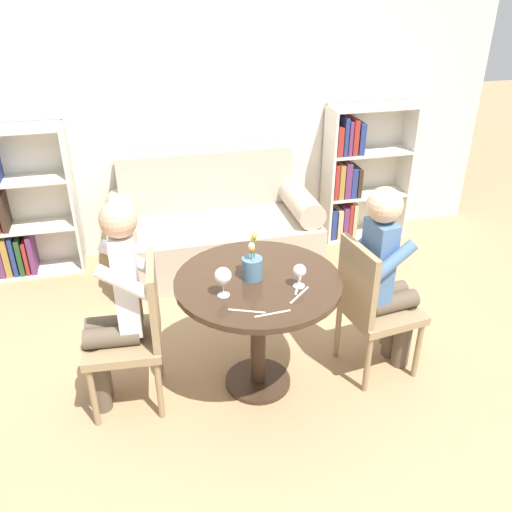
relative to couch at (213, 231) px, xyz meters
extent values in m
plane|color=tan|center=(0.00, -1.54, -0.31)|extent=(16.00, 16.00, 0.00)
cube|color=silver|center=(0.00, 0.43, 1.04)|extent=(5.20, 0.05, 2.70)
cylinder|color=#382619|center=(0.00, -1.54, 0.42)|extent=(0.94, 0.94, 0.03)
cylinder|color=#382619|center=(0.00, -1.54, 0.06)|extent=(0.09, 0.09, 0.68)
cylinder|color=#382619|center=(0.00, -1.54, -0.30)|extent=(0.40, 0.40, 0.03)
cube|color=#B7A893|center=(0.00, -0.05, -0.10)|extent=(1.68, 0.80, 0.42)
cube|color=#B7A893|center=(0.00, 0.27, 0.36)|extent=(1.46, 0.16, 0.50)
cylinder|color=#B7A893|center=(-0.73, -0.05, 0.22)|extent=(0.22, 0.72, 0.22)
cylinder|color=#B7A893|center=(0.73, -0.05, 0.22)|extent=(0.22, 0.72, 0.22)
cube|color=silver|center=(-1.46, 0.37, 0.30)|extent=(0.77, 0.02, 1.21)
cube|color=silver|center=(-1.09, 0.24, 0.30)|extent=(0.02, 0.28, 1.21)
cube|color=silver|center=(-1.46, 0.24, -0.30)|extent=(0.72, 0.28, 0.02)
cube|color=silver|center=(-1.46, 0.24, 0.10)|extent=(0.72, 0.28, 0.02)
cube|color=silver|center=(-1.46, 0.24, 0.49)|extent=(0.72, 0.28, 0.02)
cube|color=silver|center=(-1.46, 0.24, 0.89)|extent=(0.72, 0.28, 0.02)
cube|color=#602D5B|center=(-1.72, 0.23, -0.14)|extent=(0.05, 0.23, 0.29)
cube|color=olive|center=(-1.67, 0.23, -0.12)|extent=(0.05, 0.23, 0.33)
cube|color=navy|center=(-1.61, 0.23, -0.12)|extent=(0.03, 0.23, 0.34)
cube|color=#234723|center=(-1.57, 0.23, -0.13)|extent=(0.04, 0.23, 0.31)
cube|color=maroon|center=(-1.52, 0.23, -0.15)|extent=(0.03, 0.23, 0.28)
cube|color=#602D5B|center=(-1.48, 0.23, -0.12)|extent=(0.04, 0.23, 0.33)
cube|color=#332319|center=(-1.61, 0.23, 0.26)|extent=(0.04, 0.23, 0.30)
cube|color=silver|center=(1.46, 0.37, 0.30)|extent=(0.77, 0.02, 1.21)
cube|color=silver|center=(1.09, 0.24, 0.30)|extent=(0.02, 0.28, 1.21)
cube|color=silver|center=(1.83, 0.24, 0.30)|extent=(0.02, 0.28, 1.21)
cube|color=silver|center=(1.46, 0.24, -0.30)|extent=(0.72, 0.28, 0.02)
cube|color=silver|center=(1.46, 0.24, 0.10)|extent=(0.72, 0.28, 0.02)
cube|color=silver|center=(1.46, 0.24, 0.49)|extent=(0.72, 0.28, 0.02)
cube|color=silver|center=(1.46, 0.24, 0.89)|extent=(0.72, 0.28, 0.02)
cube|color=navy|center=(1.14, 0.23, -0.15)|extent=(0.05, 0.23, 0.29)
cube|color=tan|center=(1.20, 0.23, -0.15)|extent=(0.05, 0.23, 0.28)
cube|color=#602D5B|center=(1.25, 0.23, -0.14)|extent=(0.05, 0.23, 0.30)
cube|color=maroon|center=(1.30, 0.23, -0.12)|extent=(0.03, 0.23, 0.33)
cube|color=tan|center=(1.34, 0.23, -0.13)|extent=(0.04, 0.23, 0.33)
cube|color=maroon|center=(1.13, 0.23, 0.27)|extent=(0.04, 0.23, 0.32)
cube|color=olive|center=(1.18, 0.23, 0.27)|extent=(0.05, 0.23, 0.32)
cube|color=#602D5B|center=(1.24, 0.23, 0.27)|extent=(0.05, 0.23, 0.33)
cube|color=navy|center=(1.30, 0.23, 0.24)|extent=(0.05, 0.23, 0.27)
cube|color=#332319|center=(1.36, 0.23, 0.24)|extent=(0.04, 0.23, 0.26)
cube|color=maroon|center=(1.14, 0.23, 0.63)|extent=(0.05, 0.23, 0.25)
cube|color=navy|center=(1.19, 0.23, 0.67)|extent=(0.03, 0.23, 0.33)
cube|color=#602D5B|center=(1.23, 0.23, 0.65)|extent=(0.03, 0.23, 0.30)
cube|color=maroon|center=(1.28, 0.23, 0.66)|extent=(0.05, 0.23, 0.30)
cube|color=navy|center=(1.34, 0.23, 0.64)|extent=(0.05, 0.23, 0.27)
cylinder|color=#937A56|center=(-0.93, -1.30, -0.11)|extent=(0.04, 0.04, 0.40)
cylinder|color=#937A56|center=(-0.96, -1.66, -0.11)|extent=(0.04, 0.04, 0.40)
cylinder|color=#937A56|center=(-0.57, -1.33, -0.11)|extent=(0.04, 0.04, 0.40)
cylinder|color=#937A56|center=(-0.60, -1.69, -0.11)|extent=(0.04, 0.04, 0.40)
cube|color=#937A56|center=(-0.77, -1.49, 0.11)|extent=(0.45, 0.45, 0.05)
cube|color=#937A56|center=(-0.58, -1.51, 0.36)|extent=(0.07, 0.38, 0.45)
cylinder|color=#937A56|center=(0.97, -1.72, -0.11)|extent=(0.04, 0.04, 0.40)
cylinder|color=#937A56|center=(0.92, -1.36, -0.11)|extent=(0.04, 0.04, 0.40)
cylinder|color=#937A56|center=(0.61, -1.76, -0.11)|extent=(0.04, 0.04, 0.40)
cylinder|color=#937A56|center=(0.57, -1.41, -0.11)|extent=(0.04, 0.04, 0.40)
cube|color=#937A56|center=(0.77, -1.56, 0.11)|extent=(0.47, 0.47, 0.05)
cube|color=#937A56|center=(0.58, -1.59, 0.36)|extent=(0.09, 0.38, 0.45)
cylinder|color=brown|center=(-0.92, -1.42, -0.09)|extent=(0.11, 0.11, 0.45)
cylinder|color=brown|center=(-0.93, -1.53, -0.09)|extent=(0.11, 0.11, 0.45)
cylinder|color=brown|center=(-0.81, -1.43, 0.19)|extent=(0.31, 0.13, 0.11)
cylinder|color=brown|center=(-0.82, -1.54, 0.19)|extent=(0.31, 0.13, 0.11)
cube|color=white|center=(-0.71, -1.49, 0.48)|extent=(0.13, 0.21, 0.57)
cylinder|color=white|center=(-0.70, -1.36, 0.57)|extent=(0.29, 0.09, 0.23)
cylinder|color=white|center=(-0.72, -1.63, 0.57)|extent=(0.29, 0.09, 0.23)
sphere|color=tan|center=(-0.71, -1.49, 0.86)|extent=(0.19, 0.19, 0.19)
cylinder|color=brown|center=(0.93, -1.59, -0.09)|extent=(0.11, 0.11, 0.45)
cylinder|color=brown|center=(0.92, -1.48, -0.09)|extent=(0.11, 0.11, 0.45)
cylinder|color=brown|center=(0.82, -1.60, 0.19)|extent=(0.31, 0.15, 0.11)
cylinder|color=brown|center=(0.81, -1.49, 0.19)|extent=(0.31, 0.15, 0.11)
cube|color=#4C709E|center=(0.71, -1.56, 0.45)|extent=(0.15, 0.21, 0.52)
cylinder|color=#4C709E|center=(0.72, -1.70, 0.53)|extent=(0.29, 0.11, 0.23)
cylinder|color=#4C709E|center=(0.69, -1.43, 0.53)|extent=(0.29, 0.11, 0.23)
sphere|color=beige|center=(0.71, -1.56, 0.82)|extent=(0.20, 0.20, 0.20)
cylinder|color=white|center=(-0.22, -1.66, 0.44)|extent=(0.06, 0.06, 0.00)
cylinder|color=white|center=(-0.22, -1.66, 0.48)|extent=(0.01, 0.01, 0.08)
sphere|color=white|center=(-0.22, -1.66, 0.56)|extent=(0.09, 0.09, 0.09)
sphere|color=#E58E75|center=(-0.22, -1.66, 0.55)|extent=(0.06, 0.06, 0.06)
cylinder|color=white|center=(0.20, -1.67, 0.44)|extent=(0.06, 0.06, 0.00)
cylinder|color=white|center=(0.20, -1.67, 0.47)|extent=(0.01, 0.01, 0.06)
sphere|color=white|center=(0.20, -1.67, 0.53)|extent=(0.07, 0.07, 0.07)
sphere|color=beige|center=(0.20, -1.67, 0.52)|extent=(0.05, 0.05, 0.05)
cylinder|color=slate|center=(-0.03, -1.52, 0.50)|extent=(0.11, 0.11, 0.13)
cylinder|color=#4C7A42|center=(-0.04, -1.54, 0.60)|extent=(0.01, 0.01, 0.07)
sphere|color=#E07F4C|center=(-0.04, -1.54, 0.63)|extent=(0.04, 0.04, 0.04)
cylinder|color=#4C7A42|center=(-0.01, -1.49, 0.61)|extent=(0.00, 0.01, 0.10)
sphere|color=#EACC4C|center=(-0.01, -1.49, 0.66)|extent=(0.04, 0.04, 0.04)
cylinder|color=#4C7A42|center=(-0.02, -1.52, 0.63)|extent=(0.00, 0.00, 0.14)
sphere|color=#EACC4C|center=(-0.02, -1.52, 0.70)|extent=(0.04, 0.04, 0.04)
cylinder|color=#4C7A42|center=(-0.03, -1.53, 0.60)|extent=(0.01, 0.01, 0.08)
sphere|color=silver|center=(-0.03, -1.53, 0.64)|extent=(0.04, 0.04, 0.04)
cube|color=silver|center=(-0.01, -1.88, 0.44)|extent=(0.19, 0.02, 0.00)
cube|color=silver|center=(-0.13, -1.83, 0.44)|extent=(0.18, 0.08, 0.00)
cube|color=silver|center=(0.19, -1.66, 0.44)|extent=(0.09, 0.18, 0.00)
cube|color=silver|center=(0.17, -1.75, 0.44)|extent=(0.15, 0.14, 0.00)
camera|label=1|loc=(-0.63, -4.03, 1.99)|focal=38.00mm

